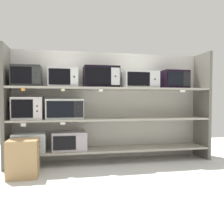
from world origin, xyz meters
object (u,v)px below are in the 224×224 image
microwave_1 (69,141)px  microwave_8 (173,80)px  microwave_0 (30,142)px  microwave_3 (65,109)px  microwave_7 (140,80)px  microwave_5 (63,78)px  shipping_carton (23,158)px  microwave_6 (101,77)px  microwave_2 (28,108)px  microwave_4 (27,76)px

microwave_1 → microwave_8: (1.74, -0.00, 0.98)m
microwave_0 → microwave_3: (0.53, -0.00, 0.50)m
microwave_3 → microwave_7: microwave_7 is taller
microwave_5 → shipping_carton: size_ratio=0.92×
microwave_1 → microwave_7: size_ratio=0.93×
microwave_1 → microwave_6: 1.12m
microwave_6 → microwave_8: size_ratio=1.30×
microwave_5 → shipping_carton: (-0.52, -0.55, -1.10)m
microwave_0 → shipping_carton: bearing=-91.2°
microwave_2 → microwave_6: (1.12, 0.00, 0.49)m
microwave_3 → microwave_6: microwave_6 is taller
microwave_0 → microwave_1: 0.59m
microwave_0 → microwave_7: size_ratio=0.85×
microwave_4 → microwave_5: bearing=-0.0°
microwave_7 → shipping_carton: 2.14m
microwave_1 → microwave_6: bearing=-0.0°
microwave_4 → microwave_8: size_ratio=1.01×
microwave_2 → shipping_carton: 0.83m
microwave_0 → microwave_8: microwave_8 is taller
microwave_0 → microwave_8: 2.54m
microwave_6 → microwave_7: bearing=-0.0°
microwave_1 → shipping_carton: size_ratio=1.09×
microwave_3 → microwave_6: (0.57, 0.00, 0.50)m
microwave_2 → microwave_4: size_ratio=1.03×
microwave_3 → microwave_2: bearing=180.0°
microwave_2 → microwave_6: bearing=0.0°
microwave_6 → microwave_0: bearing=-180.0°
microwave_2 → microwave_4: (-0.01, 0.00, 0.48)m
shipping_carton → microwave_0: bearing=88.8°
microwave_0 → microwave_8: (2.34, 0.00, 0.99)m
microwave_6 → microwave_1: bearing=180.0°
microwave_7 → microwave_1: bearing=180.0°
microwave_1 → shipping_carton: bearing=-137.9°
microwave_1 → microwave_6: size_ratio=0.96×
microwave_3 → microwave_8: (1.81, 0.00, 0.48)m
microwave_7 → microwave_0: bearing=180.0°
microwave_3 → microwave_4: bearing=180.0°
microwave_5 → microwave_7: size_ratio=0.79×
microwave_5 → microwave_8: (1.83, 0.00, 0.00)m
shipping_carton → microwave_3: bearing=45.5°
microwave_2 → microwave_0: bearing=0.5°
microwave_2 → microwave_7: bearing=0.0°
microwave_6 → microwave_7: (0.65, -0.00, -0.03)m
microwave_8 → microwave_2: bearing=-180.0°
microwave_8 → shipping_carton: size_ratio=0.87×
microwave_5 → microwave_7: (1.24, 0.00, -0.01)m
microwave_0 → microwave_2: bearing=-179.5°
microwave_0 → microwave_6: size_ratio=0.88×
microwave_3 → microwave_8: size_ratio=1.35×
microwave_0 → microwave_4: microwave_4 is taller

